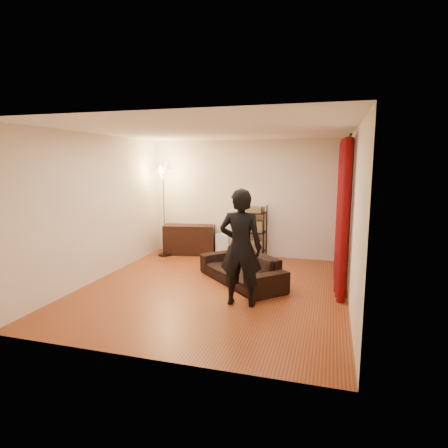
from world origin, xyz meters
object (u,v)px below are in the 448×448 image
(person, at_px, (241,248))
(media_cabinet, at_px, (190,240))
(storage_boxes, at_px, (223,245))
(floor_lamp, at_px, (164,211))
(sofa, at_px, (241,268))
(wire_shelf, at_px, (253,232))

(person, xyz_separation_m, media_cabinet, (-1.94, 2.83, -0.55))
(person, bearing_deg, storage_boxes, -71.31)
(media_cabinet, distance_m, floor_lamp, 0.93)
(floor_lamp, bearing_deg, sofa, -33.92)
(storage_boxes, relative_size, floor_lamp, 0.24)
(wire_shelf, distance_m, floor_lamp, 2.14)
(sofa, distance_m, floor_lamp, 2.79)
(wire_shelf, bearing_deg, media_cabinet, 165.74)
(wire_shelf, relative_size, floor_lamp, 0.57)
(storage_boxes, distance_m, floor_lamp, 1.60)
(person, distance_m, floor_lamp, 3.53)
(storage_boxes, bearing_deg, person, -68.71)
(person, relative_size, wire_shelf, 1.48)
(floor_lamp, bearing_deg, wire_shelf, 9.62)
(wire_shelf, xyz_separation_m, floor_lamp, (-2.06, -0.35, 0.46))
(sofa, bearing_deg, person, -32.65)
(person, distance_m, wire_shelf, 2.93)
(sofa, bearing_deg, storage_boxes, 160.00)
(media_cabinet, bearing_deg, sofa, -57.14)
(media_cabinet, height_order, storage_boxes, media_cabinet)
(media_cabinet, xyz_separation_m, storage_boxes, (0.81, 0.08, -0.10))
(person, bearing_deg, media_cabinet, -58.16)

